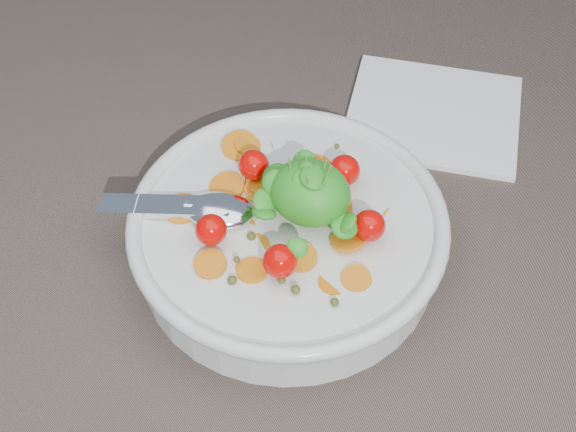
% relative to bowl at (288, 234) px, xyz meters
% --- Properties ---
extents(ground, '(6.00, 6.00, 0.00)m').
position_rel_bowl_xyz_m(ground, '(0.03, 0.02, -0.03)').
color(ground, '#6C5A4D').
rests_on(ground, ground).
extents(bowl, '(0.27, 0.25, 0.11)m').
position_rel_bowl_xyz_m(bowl, '(0.00, 0.00, 0.00)').
color(bowl, silver).
rests_on(bowl, ground).
extents(napkin, '(0.18, 0.17, 0.01)m').
position_rel_bowl_xyz_m(napkin, '(0.06, 0.21, -0.03)').
color(napkin, white).
rests_on(napkin, ground).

